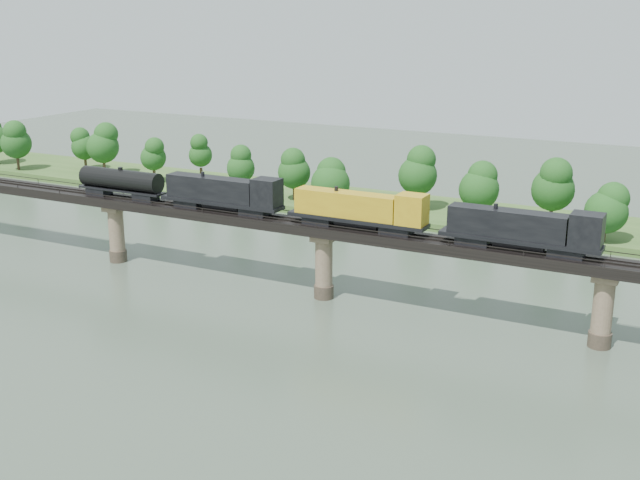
% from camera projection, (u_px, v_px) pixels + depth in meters
% --- Properties ---
extents(ground, '(400.00, 400.00, 0.00)m').
position_uv_depth(ground, '(210.00, 375.00, 95.67)').
color(ground, '#364436').
rests_on(ground, ground).
extents(far_bank, '(300.00, 24.00, 1.60)m').
position_uv_depth(far_bank, '(443.00, 214.00, 168.03)').
color(far_bank, '#325220').
rests_on(far_bank, ground).
extents(bridge, '(236.00, 30.00, 11.50)m').
position_uv_depth(bridge, '(324.00, 263.00, 119.78)').
color(bridge, '#473A2D').
rests_on(bridge, ground).
extents(bridge_superstructure, '(220.00, 4.90, 0.75)m').
position_uv_depth(bridge_superstructure, '(324.00, 222.00, 118.03)').
color(bridge_superstructure, black).
rests_on(bridge_superstructure, bridge).
extents(far_treeline, '(289.06, 17.54, 13.60)m').
position_uv_depth(far_treeline, '(400.00, 176.00, 165.61)').
color(far_treeline, '#382619').
rests_on(far_treeline, far_bank).
extents(freight_train, '(85.91, 3.35, 5.91)m').
position_uv_depth(freight_train, '(310.00, 204.00, 118.33)').
color(freight_train, black).
rests_on(freight_train, bridge).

